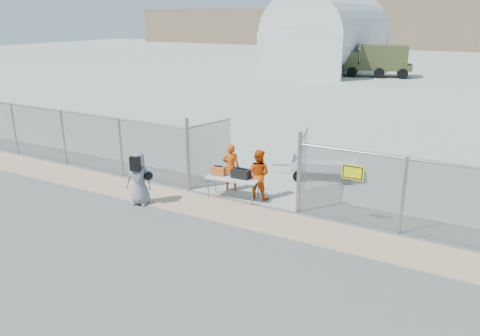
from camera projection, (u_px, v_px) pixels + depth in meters
The scene contains 13 objects.
ground at pixel (206, 223), 13.49m from camera, with size 160.00×160.00×0.00m, color #575454.
tarmac_inside at pixel (428, 73), 48.36m from camera, with size 160.00×80.00×0.01m, color #A8AA9D.
dirt_strip at pixel (224, 211), 14.32m from camera, with size 44.00×1.60×0.01m, color tan.
chain_link_fence at pixel (240, 168), 14.81m from camera, with size 40.00×0.20×2.20m, color gray, non-canonical shape.
quonset_hangar at pixel (331, 32), 50.07m from camera, with size 9.00×18.00×8.00m, color silver, non-canonical shape.
folding_table at pixel (233, 188), 15.18m from camera, with size 1.72×0.72×0.73m, color silver, non-canonical shape.
orange_bag at pixel (218, 171), 15.26m from camera, with size 0.45×0.30×0.28m, color orange.
black_duffel at pixel (241, 173), 14.99m from camera, with size 0.60×0.35×0.29m, color black.
security_worker_left at pixel (231, 167), 15.81m from camera, with size 0.59×0.39×1.62m, color #DD4A07.
security_worker_right at pixel (258, 174), 15.07m from camera, with size 0.80×0.62×1.65m, color #DD4A07.
visitor at pixel (139, 179), 14.61m from camera, with size 0.82×0.54×1.68m, color slate.
utility_trailer at pixel (323, 168), 17.18m from camera, with size 3.08×1.59×0.75m, color silver, non-canonical shape.
military_truck at pixel (378, 61), 44.87m from camera, with size 6.27×2.31×2.99m, color #3F4422, non-canonical shape.
Camera 1 is at (6.84, -10.30, 5.72)m, focal length 35.00 mm.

